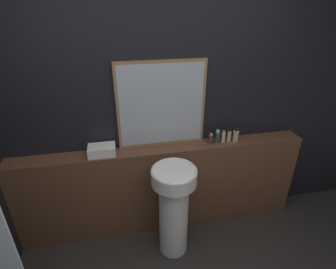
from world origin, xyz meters
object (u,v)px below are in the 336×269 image
object	(u,v)px
mirror	(162,105)
shampoo_bottle	(211,139)
conditioner_bottle	(217,137)
body_wash_bottle	(229,136)
hand_soap_bottle	(236,135)
towel_stack	(102,150)
lotion_bottle	(223,137)
pedestal_sink	(174,206)

from	to	relation	value
mirror	shampoo_bottle	size ratio (longest dim) A/B	7.70
shampoo_bottle	conditioner_bottle	distance (m)	0.07
body_wash_bottle	hand_soap_bottle	size ratio (longest dim) A/B	0.98
shampoo_bottle	conditioner_bottle	bearing A→B (deg)	0.00
conditioner_bottle	body_wash_bottle	bearing A→B (deg)	0.00
mirror	shampoo_bottle	xyz separation A→B (m)	(0.46, -0.08, -0.35)
towel_stack	hand_soap_bottle	bearing A→B (deg)	-0.00
conditioner_bottle	lotion_bottle	xyz separation A→B (m)	(0.06, 0.00, -0.00)
pedestal_sink	hand_soap_bottle	world-z (taller)	hand_soap_bottle
pedestal_sink	conditioner_bottle	xyz separation A→B (m)	(0.50, 0.35, 0.46)
towel_stack	shampoo_bottle	distance (m)	1.02
mirror	lotion_bottle	xyz separation A→B (m)	(0.59, -0.08, -0.34)
conditioner_bottle	body_wash_bottle	xyz separation A→B (m)	(0.12, 0.00, 0.00)
towel_stack	body_wash_bottle	size ratio (longest dim) A/B	1.77
body_wash_bottle	pedestal_sink	bearing A→B (deg)	-150.62
towel_stack	hand_soap_bottle	xyz separation A→B (m)	(1.28, -0.00, 0.02)
pedestal_sink	shampoo_bottle	bearing A→B (deg)	38.67
towel_stack	lotion_bottle	xyz separation A→B (m)	(1.15, -0.00, 0.01)
shampoo_bottle	conditioner_bottle	size ratio (longest dim) A/B	0.79
lotion_bottle	hand_soap_bottle	world-z (taller)	hand_soap_bottle
conditioner_bottle	hand_soap_bottle	xyz separation A→B (m)	(0.19, 0.00, 0.00)
conditioner_bottle	pedestal_sink	bearing A→B (deg)	-145.09
pedestal_sink	lotion_bottle	distance (m)	0.81
mirror	lotion_bottle	bearing A→B (deg)	-7.84
body_wash_bottle	mirror	bearing A→B (deg)	172.86
pedestal_sink	hand_soap_bottle	distance (m)	0.91
conditioner_bottle	hand_soap_bottle	world-z (taller)	hand_soap_bottle
pedestal_sink	towel_stack	world-z (taller)	towel_stack
lotion_bottle	hand_soap_bottle	bearing A→B (deg)	0.00
shampoo_bottle	towel_stack	bearing A→B (deg)	180.00
shampoo_bottle	hand_soap_bottle	xyz separation A→B (m)	(0.25, 0.00, 0.02)
lotion_bottle	body_wash_bottle	size ratio (longest dim) A/B	0.91
lotion_bottle	hand_soap_bottle	xyz separation A→B (m)	(0.13, 0.00, 0.01)
mirror	conditioner_bottle	xyz separation A→B (m)	(0.53, -0.08, -0.34)
mirror	shampoo_bottle	distance (m)	0.58
towel_stack	conditioner_bottle	distance (m)	1.09
conditioner_bottle	lotion_bottle	world-z (taller)	conditioner_bottle
shampoo_bottle	body_wash_bottle	bearing A→B (deg)	0.00
mirror	body_wash_bottle	bearing A→B (deg)	-7.14
mirror	towel_stack	distance (m)	0.67
lotion_bottle	shampoo_bottle	bearing A→B (deg)	-180.00
mirror	conditioner_bottle	world-z (taller)	mirror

